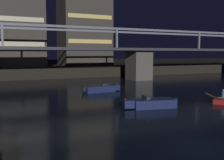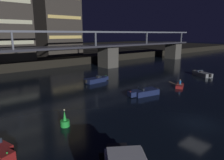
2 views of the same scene
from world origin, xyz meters
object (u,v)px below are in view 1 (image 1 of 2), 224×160
object	(u,v)px
river_bridge	(61,58)
tower_west_tall	(13,11)
tower_central	(84,7)
dinghy_with_paddler	(223,100)
speedboat_mid_left	(101,89)
speedboat_mid_right	(151,103)

from	to	relation	value
river_bridge	tower_west_tall	world-z (taller)	tower_west_tall
tower_central	dinghy_with_paddler	bearing A→B (deg)	-88.31
speedboat_mid_left	dinghy_with_paddler	size ratio (longest dim) A/B	1.85
speedboat_mid_right	dinghy_with_paddler	size ratio (longest dim) A/B	1.86
tower_west_tall	speedboat_mid_left	distance (m)	31.68
tower_west_tall	speedboat_mid_left	bearing A→B (deg)	-71.70
tower_central	speedboat_mid_left	world-z (taller)	tower_central
river_bridge	speedboat_mid_left	bearing A→B (deg)	-78.27
tower_west_tall	tower_central	bearing A→B (deg)	10.88
speedboat_mid_right	dinghy_with_paddler	distance (m)	7.97
tower_west_tall	dinghy_with_paddler	distance (m)	45.16
tower_west_tall	tower_central	size ratio (longest dim) A/B	0.83
speedboat_mid_left	river_bridge	bearing A→B (deg)	101.73
speedboat_mid_right	speedboat_mid_left	bearing A→B (deg)	93.36
river_bridge	tower_west_tall	bearing A→B (deg)	113.17
speedboat_mid_left	dinghy_with_paddler	distance (m)	14.82
river_bridge	speedboat_mid_right	size ratio (longest dim) A/B	18.34
river_bridge	tower_central	distance (m)	24.04
dinghy_with_paddler	tower_central	bearing A→B (deg)	91.69
river_bridge	tower_central	size ratio (longest dim) A/B	3.35
tower_central	speedboat_mid_right	bearing A→B (deg)	-99.11
tower_central	river_bridge	bearing A→B (deg)	-118.18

